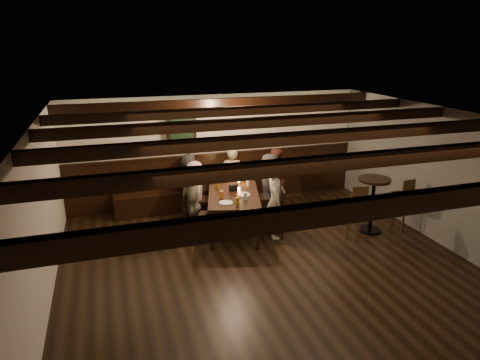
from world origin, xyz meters
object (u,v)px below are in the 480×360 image
object	(u,v)px
high_top_table	(373,197)
dining_table	(233,193)
person_bench_centre	(232,178)
person_bench_right	(274,179)
bar_stool_right	(399,211)
person_left_near	(195,191)
person_bench_left	(189,183)
chair_right_near	(268,204)
person_right_near	(270,186)
chair_left_near	(197,206)
person_right_far	(275,201)
bar_stool_left	(354,219)
person_left_far	(193,205)
chair_right_far	(273,222)
chair_left_far	(195,224)

from	to	relation	value
high_top_table	dining_table	bearing A→B (deg)	158.29
dining_table	person_bench_centre	distance (m)	1.05
person_bench_right	bar_stool_right	size ratio (longest dim) A/B	1.26
person_left_near	high_top_table	bearing A→B (deg)	77.37
dining_table	person_bench_left	size ratio (longest dim) A/B	1.77
person_bench_centre	person_bench_right	distance (m)	0.91
person_bench_centre	high_top_table	distance (m)	2.94
chair_right_near	person_bench_right	size ratio (longest dim) A/B	0.68
person_left_near	person_right_near	world-z (taller)	person_right_near
chair_left_near	person_right_far	xyz separation A→B (m)	(1.18, -1.25, 0.43)
dining_table	person_right_near	distance (m)	0.88
bar_stool_left	person_right_near	bearing A→B (deg)	137.13
person_left_near	person_left_far	bearing A→B (deg)	0.00
chair_right_far	person_bench_centre	distance (m)	1.71
dining_table	chair_left_near	size ratio (longest dim) A/B	2.56
chair_left_far	person_bench_centre	bearing A→B (deg)	154.39
dining_table	person_right_far	distance (m)	0.87
chair_left_near	chair_right_near	xyz separation A→B (m)	(1.39, -0.37, 0.02)
person_bench_centre	bar_stool_right	xyz separation A→B (m)	(2.67, -2.14, -0.27)
person_bench_centre	person_left_far	distance (m)	1.68
person_bench_right	bar_stool_right	distance (m)	2.56
high_top_table	bar_stool_left	bearing A→B (deg)	-157.65
person_left_far	person_left_near	bearing A→B (deg)	-180.00
person_left_far	chair_right_near	bearing A→B (deg)	121.49
high_top_table	bar_stool_right	bearing A→B (deg)	-17.29
chair_right_near	bar_stool_right	world-z (taller)	bar_stool_right
dining_table	high_top_table	bearing A→B (deg)	-6.62
dining_table	person_bench_left	bearing A→B (deg)	135.00
person_bench_centre	person_right_near	distance (m)	0.96
dining_table	person_right_far	world-z (taller)	person_right_far
person_left_far	person_right_near	distance (m)	1.75
person_left_near	person_bench_left	bearing A→B (deg)	-161.57
person_left_near	bar_stool_right	distance (m)	3.97
chair_left_far	chair_right_far	xyz separation A→B (m)	(1.39, -0.37, 0.00)
chair_right_far	person_bench_centre	world-z (taller)	person_bench_centre
person_bench_left	person_right_near	xyz separation A→B (m)	(1.48, -0.86, 0.05)
person_left_near	bar_stool_left	size ratio (longest dim) A/B	1.13
person_left_near	bar_stool_left	distance (m)	3.13
chair_right_near	chair_right_far	xyz separation A→B (m)	(-0.23, -0.87, -0.00)
high_top_table	bar_stool_right	size ratio (longest dim) A/B	0.99
chair_left_far	person_bench_left	size ratio (longest dim) A/B	0.72
person_bench_left	person_left_far	size ratio (longest dim) A/B	0.97
person_bench_centre	person_left_far	xyz separation A→B (m)	(-1.11, -1.25, -0.03)
chair_right_far	bar_stool_left	xyz separation A→B (m)	(1.36, -0.56, 0.12)
person_bench_right	person_bench_centre	bearing A→B (deg)	-9.46
chair_left_near	chair_right_far	xyz separation A→B (m)	(1.15, -1.24, 0.02)
chair_left_near	dining_table	bearing A→B (deg)	57.93
person_bench_left	person_left_near	distance (m)	0.47
person_left_near	bar_stool_right	size ratio (longest dim) A/B	1.13
person_bench_centre	person_left_near	world-z (taller)	person_bench_centre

